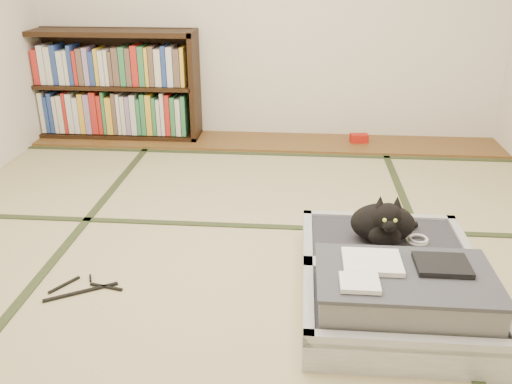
{
  "coord_description": "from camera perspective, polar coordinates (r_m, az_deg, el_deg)",
  "views": [
    {
      "loc": [
        0.29,
        -2.49,
        1.49
      ],
      "look_at": [
        0.05,
        0.35,
        0.25
      ],
      "focal_mm": 38.0,
      "sensor_mm": 36.0,
      "label": 1
    }
  ],
  "objects": [
    {
      "name": "bookcase",
      "position": [
        4.95,
        -14.63,
        10.64
      ],
      "size": [
        1.45,
        0.33,
        0.93
      ],
      "color": "black",
      "rests_on": "wood_strip"
    },
    {
      "name": "tatami_borders",
      "position": [
        3.35,
        -0.65,
        -2.85
      ],
      "size": [
        4.0,
        4.5,
        0.01
      ],
      "color": "#2D381E",
      "rests_on": "ground"
    },
    {
      "name": "red_item",
      "position": [
        4.78,
        10.79,
        5.59
      ],
      "size": [
        0.16,
        0.11,
        0.07
      ],
      "primitive_type": "cube",
      "rotation": [
        0.0,
        0.0,
        0.11
      ],
      "color": "#A8160D",
      "rests_on": "wood_strip"
    },
    {
      "name": "wood_strip",
      "position": [
        4.74,
        1.05,
        5.31
      ],
      "size": [
        4.0,
        0.5,
        0.02
      ],
      "primitive_type": "cube",
      "color": "brown",
      "rests_on": "ground"
    },
    {
      "name": "hanger",
      "position": [
        2.81,
        -17.73,
        -9.66
      ],
      "size": [
        0.35,
        0.25,
        0.01
      ],
      "color": "black",
      "rests_on": "floor"
    },
    {
      "name": "cat",
      "position": [
        2.78,
        13.3,
        -3.24
      ],
      "size": [
        0.37,
        0.37,
        0.3
      ],
      "color": "black",
      "rests_on": "suitcase"
    },
    {
      "name": "suitcase",
      "position": [
        2.61,
        14.25,
        -9.14
      ],
      "size": [
        0.83,
        1.11,
        0.33
      ],
      "color": "silver",
      "rests_on": "floor"
    },
    {
      "name": "floor",
      "position": [
        2.92,
        -1.56,
        -7.21
      ],
      "size": [
        4.5,
        4.5,
        0.0
      ],
      "primitive_type": "plane",
      "color": "tan",
      "rests_on": "ground"
    },
    {
      "name": "cable_coil",
      "position": [
        2.88,
        16.63,
        -4.84
      ],
      "size": [
        0.12,
        0.12,
        0.03
      ],
      "color": "white",
      "rests_on": "suitcase"
    }
  ]
}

